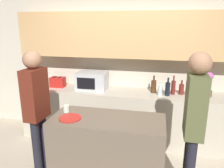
# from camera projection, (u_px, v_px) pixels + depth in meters

# --- Properties ---
(back_wall) EXTENTS (6.40, 0.40, 2.70)m
(back_wall) POSITION_uv_depth(u_px,v_px,m) (126.00, 51.00, 3.81)
(back_wall) COLOR beige
(back_wall) RESTS_ON ground_plane
(back_counter) EXTENTS (3.60, 0.62, 0.89)m
(back_counter) POSITION_uv_depth(u_px,v_px,m) (123.00, 115.00, 3.85)
(back_counter) COLOR #B7AD99
(back_counter) RESTS_ON ground_plane
(kitchen_island) EXTENTS (1.33, 0.60, 0.94)m
(kitchen_island) POSITION_uv_depth(u_px,v_px,m) (108.00, 154.00, 2.67)
(kitchen_island) COLOR brown
(kitchen_island) RESTS_ON ground_plane
(microwave) EXTENTS (0.52, 0.39, 0.30)m
(microwave) POSITION_uv_depth(u_px,v_px,m) (92.00, 81.00, 3.82)
(microwave) COLOR #B7BABC
(microwave) RESTS_ON back_counter
(toaster) EXTENTS (0.26, 0.16, 0.18)m
(toaster) POSITION_uv_depth(u_px,v_px,m) (58.00, 82.00, 3.97)
(toaster) COLOR #B21E19
(toaster) RESTS_ON back_counter
(potted_plant) EXTENTS (0.14, 0.14, 0.40)m
(potted_plant) POSITION_uv_depth(u_px,v_px,m) (208.00, 84.00, 3.42)
(potted_plant) COLOR brown
(potted_plant) RESTS_ON back_counter
(bottle_0) EXTENTS (0.09, 0.09, 0.29)m
(bottle_0) POSITION_uv_depth(u_px,v_px,m) (154.00, 86.00, 3.64)
(bottle_0) COLOR #472814
(bottle_0) RESTS_ON back_counter
(bottle_1) EXTENTS (0.08, 0.08, 0.22)m
(bottle_1) POSITION_uv_depth(u_px,v_px,m) (160.00, 90.00, 3.50)
(bottle_1) COLOR silver
(bottle_1) RESTS_ON back_counter
(bottle_2) EXTENTS (0.08, 0.08, 0.30)m
(bottle_2) POSITION_uv_depth(u_px,v_px,m) (168.00, 89.00, 3.48)
(bottle_2) COLOR black
(bottle_2) RESTS_ON back_counter
(bottle_3) EXTENTS (0.07, 0.07, 0.31)m
(bottle_3) POSITION_uv_depth(u_px,v_px,m) (173.00, 87.00, 3.54)
(bottle_3) COLOR maroon
(bottle_3) RESTS_ON back_counter
(bottle_4) EXTENTS (0.08, 0.08, 0.23)m
(bottle_4) POSITION_uv_depth(u_px,v_px,m) (181.00, 89.00, 3.55)
(bottle_4) COLOR maroon
(bottle_4) RESTS_ON back_counter
(bottle_5) EXTENTS (0.06, 0.06, 0.30)m
(bottle_5) POSITION_uv_depth(u_px,v_px,m) (188.00, 88.00, 3.52)
(bottle_5) COLOR silver
(bottle_5) RESTS_ON back_counter
(bottle_6) EXTENTS (0.06, 0.06, 0.32)m
(bottle_6) POSITION_uv_depth(u_px,v_px,m) (195.00, 87.00, 3.55)
(bottle_6) COLOR maroon
(bottle_6) RESTS_ON back_counter
(plate_on_island) EXTENTS (0.26, 0.26, 0.01)m
(plate_on_island) POSITION_uv_depth(u_px,v_px,m) (70.00, 118.00, 2.54)
(plate_on_island) COLOR red
(plate_on_island) RESTS_ON kitchen_island
(cup_0) EXTENTS (0.08, 0.08, 0.08)m
(cup_0) POSITION_uv_depth(u_px,v_px,m) (66.00, 109.00, 2.73)
(cup_0) COLOR silver
(cup_0) RESTS_ON kitchen_island
(person_left) EXTENTS (0.22, 0.35, 1.70)m
(person_left) POSITION_uv_depth(u_px,v_px,m) (36.00, 104.00, 2.78)
(person_left) COLOR black
(person_left) RESTS_ON ground_plane
(person_center) EXTENTS (0.23, 0.35, 1.75)m
(person_center) POSITION_uv_depth(u_px,v_px,m) (194.00, 118.00, 2.30)
(person_center) COLOR black
(person_center) RESTS_ON ground_plane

